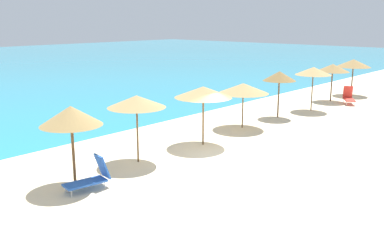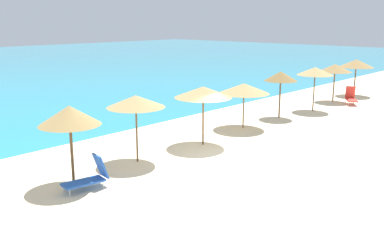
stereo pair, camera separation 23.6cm
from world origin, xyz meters
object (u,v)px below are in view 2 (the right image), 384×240
object	(u,v)px
beach_umbrella_3	(69,116)
beach_umbrella_6	(244,88)
lounge_chair_0	(351,97)
lounge_chair_1	(89,177)
beach_umbrella_9	(335,68)
beach_umbrella_7	(281,76)
beach_umbrella_10	(356,63)
beach_umbrella_8	(315,71)
beach_umbrella_5	(203,92)
beach_umbrella_4	(136,101)

from	to	relation	value
beach_umbrella_3	beach_umbrella_6	distance (m)	10.78
lounge_chair_0	lounge_chair_1	bearing A→B (deg)	56.91
beach_umbrella_9	lounge_chair_0	bearing A→B (deg)	-94.31
beach_umbrella_3	beach_umbrella_9	size ratio (longest dim) A/B	1.07
beach_umbrella_7	beach_umbrella_9	bearing A→B (deg)	-0.09
beach_umbrella_7	beach_umbrella_10	size ratio (longest dim) A/B	1.00
beach_umbrella_8	lounge_chair_1	bearing A→B (deg)	-177.82
beach_umbrella_8	lounge_chair_0	size ratio (longest dim) A/B	1.75
beach_umbrella_8	beach_umbrella_10	world-z (taller)	beach_umbrella_8
lounge_chair_0	beach_umbrella_3	bearing A→B (deg)	55.00
beach_umbrella_7	beach_umbrella_10	world-z (taller)	beach_umbrella_10
beach_umbrella_5	beach_umbrella_8	distance (m)	10.56
beach_umbrella_6	beach_umbrella_8	size ratio (longest dim) A/B	0.97
lounge_chair_1	beach_umbrella_10	bearing A→B (deg)	-78.21
lounge_chair_1	beach_umbrella_9	bearing A→B (deg)	-77.62
beach_umbrella_6	lounge_chair_0	xyz separation A→B (m)	(10.53, -1.43, -1.67)
beach_umbrella_3	beach_umbrella_7	bearing A→B (deg)	1.92
beach_umbrella_7	beach_umbrella_8	size ratio (longest dim) A/B	0.99
beach_umbrella_9	lounge_chair_1	xyz separation A→B (m)	(-21.20, -1.18, -1.94)
beach_umbrella_4	beach_umbrella_8	world-z (taller)	beach_umbrella_8
beach_umbrella_4	beach_umbrella_7	xyz separation A→B (m)	(11.07, 0.16, -0.05)
beach_umbrella_10	beach_umbrella_3	bearing A→B (deg)	-179.06
beach_umbrella_8	lounge_chair_0	xyz separation A→B (m)	(3.86, -0.82, -2.06)
beach_umbrella_3	beach_umbrella_10	xyz separation A→B (m)	(24.86, 0.41, -0.04)
lounge_chair_1	lounge_chair_0	bearing A→B (deg)	-81.26
lounge_chair_0	beach_umbrella_8	bearing A→B (deg)	45.33
beach_umbrella_5	beach_umbrella_8	world-z (taller)	beach_umbrella_8
beach_umbrella_8	beach_umbrella_4	bearing A→B (deg)	178.48
beach_umbrella_3	lounge_chair_1	xyz separation A→B (m)	(0.18, -0.71, -2.06)
beach_umbrella_10	beach_umbrella_5	bearing A→B (deg)	-178.66
lounge_chair_1	beach_umbrella_8	bearing A→B (deg)	-78.62
beach_umbrella_9	beach_umbrella_10	xyz separation A→B (m)	(3.47, -0.06, 0.08)
beach_umbrella_5	beach_umbrella_9	distance (m)	14.53
beach_umbrella_7	lounge_chair_1	size ratio (longest dim) A/B	1.69
beach_umbrella_4	lounge_chair_1	size ratio (longest dim) A/B	1.69
beach_umbrella_7	beach_umbrella_9	size ratio (longest dim) A/B	1.04
beach_umbrella_5	beach_umbrella_6	size ratio (longest dim) A/B	1.01
beach_umbrella_3	lounge_chair_1	bearing A→B (deg)	-75.55
beach_umbrella_10	lounge_chair_1	world-z (taller)	beach_umbrella_10
lounge_chair_1	beach_umbrella_5	bearing A→B (deg)	-74.83
beach_umbrella_7	beach_umbrella_9	xyz separation A→B (m)	(7.13, -0.01, -0.09)
beach_umbrella_4	lounge_chair_1	xyz separation A→B (m)	(-3.01, -1.03, -2.07)
lounge_chair_1	beach_umbrella_7	bearing A→B (deg)	-75.97
beach_umbrella_9	beach_umbrella_3	bearing A→B (deg)	-178.75
beach_umbrella_10	beach_umbrella_9	bearing A→B (deg)	179.00
beach_umbrella_9	lounge_chair_0	distance (m)	2.33
lounge_chair_0	beach_umbrella_7	bearing A→B (deg)	46.42
beach_umbrella_3	beach_umbrella_4	world-z (taller)	beach_umbrella_3
lounge_chair_0	beach_umbrella_6	bearing A→B (deg)	49.64
beach_umbrella_3	beach_umbrella_8	size ratio (longest dim) A/B	1.02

